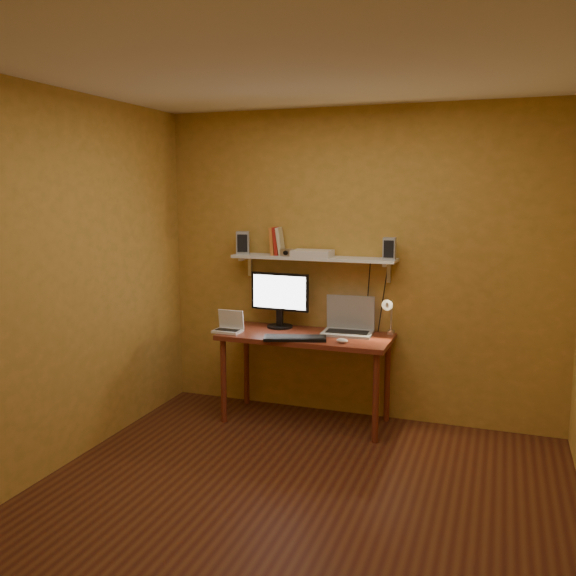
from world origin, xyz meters
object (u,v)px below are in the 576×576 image
at_px(speaker_left, 243,243).
at_px(netbook, 229,326).
at_px(desk_lamp, 389,312).
at_px(mouse, 342,341).
at_px(desk, 306,344).
at_px(keyboard, 295,338).
at_px(speaker_right, 390,248).
at_px(router, 312,253).
at_px(monitor, 280,297).
at_px(shelf_camera, 287,253).
at_px(laptop, 349,323).
at_px(wall_shelf, 313,258).

bearing_deg(speaker_left, netbook, -108.75).
height_order(netbook, desk_lamp, desk_lamp).
bearing_deg(desk_lamp, mouse, -135.12).
distance_m(desk, keyboard, 0.23).
height_order(netbook, keyboard, netbook).
xyz_separation_m(speaker_right, router, (-0.64, -0.01, -0.06)).
xyz_separation_m(monitor, keyboard, (0.27, -0.38, -0.25)).
bearing_deg(netbook, keyboard, -6.11).
xyz_separation_m(monitor, shelf_camera, (0.08, -0.05, 0.39)).
bearing_deg(desk_lamp, keyboard, -153.86).
relative_size(monitor, mouse, 5.42).
distance_m(desk_lamp, shelf_camera, 0.98).
distance_m(desk_lamp, speaker_left, 1.40).
bearing_deg(speaker_left, laptop, -20.40).
height_order(desk, router, router).
bearing_deg(monitor, router, 4.89).
relative_size(netbook, router, 0.71).
bearing_deg(laptop, wall_shelf, 172.92).
xyz_separation_m(monitor, laptop, (0.61, 0.00, -0.19)).
xyz_separation_m(wall_shelf, speaker_right, (0.64, -0.01, 0.10)).
bearing_deg(laptop, desk_lamp, -10.86).
xyz_separation_m(monitor, mouse, (0.65, -0.35, -0.25)).
relative_size(laptop, speaker_left, 2.16).
bearing_deg(mouse, laptop, 109.43).
distance_m(wall_shelf, monitor, 0.45).
relative_size(desk, monitor, 2.67).
bearing_deg(wall_shelf, speaker_left, -179.65).
height_order(speaker_left, speaker_right, speaker_left).
bearing_deg(desk_lamp, speaker_right, 108.55).
bearing_deg(desk, mouse, -26.63).
bearing_deg(speaker_left, router, -20.62).
bearing_deg(speaker_left, mouse, -39.62).
relative_size(netbook, speaker_right, 1.34).
xyz_separation_m(keyboard, speaker_right, (0.66, 0.39, 0.70)).
bearing_deg(speaker_right, desk_lamp, -73.47).
distance_m(desk_lamp, router, 0.80).
bearing_deg(desk_lamp, shelf_camera, -179.21).
bearing_deg(netbook, wall_shelf, 28.37).
xyz_separation_m(monitor, speaker_left, (-0.35, 0.02, 0.46)).
distance_m(speaker_right, router, 0.64).
bearing_deg(keyboard, desk, 66.88).
bearing_deg(desk, router, 90.62).
xyz_separation_m(wall_shelf, speaker_left, (-0.64, -0.00, 0.11)).
relative_size(netbook, shelf_camera, 2.13).
xyz_separation_m(mouse, desk_lamp, (0.31, 0.30, 0.19)).
relative_size(keyboard, mouse, 5.10).
distance_m(shelf_camera, router, 0.22).
relative_size(keyboard, speaker_right, 2.82).
height_order(desk_lamp, router, router).
xyz_separation_m(desk, laptop, (0.32, 0.17, 0.16)).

